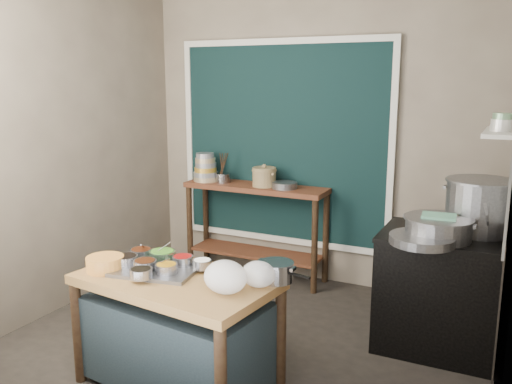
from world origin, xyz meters
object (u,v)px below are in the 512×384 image
at_px(utensil_cup, 223,178).
at_px(stock_pot, 479,206).
at_px(saucepan, 276,271).
at_px(ceramic_crock, 264,178).
at_px(steamer, 438,228).
at_px(prep_table, 178,332).
at_px(condiment_tray, 156,270).
at_px(stove_block, 443,293).
at_px(yellow_basin, 105,264).
at_px(back_counter, 256,231).

relative_size(utensil_cup, stock_pot, 0.31).
distance_m(saucepan, ceramic_crock, 2.02).
bearing_deg(saucepan, ceramic_crock, 128.95).
height_order(ceramic_crock, steamer, ceramic_crock).
bearing_deg(prep_table, condiment_tray, 178.45).
relative_size(stove_block, yellow_basin, 3.67).
distance_m(back_counter, ceramic_crock, 0.57).
distance_m(prep_table, back_counter, 2.08).
distance_m(condiment_tray, yellow_basin, 0.34).
height_order(prep_table, yellow_basin, yellow_basin).
xyz_separation_m(stove_block, condiment_tray, (-1.64, -1.27, 0.34)).
bearing_deg(stove_block, prep_table, -138.48).
height_order(utensil_cup, steamer, utensil_cup).
distance_m(yellow_basin, saucepan, 1.13).
xyz_separation_m(condiment_tray, stock_pot, (1.83, 1.42, 0.32)).
bearing_deg(yellow_basin, stock_pot, 35.79).
relative_size(utensil_cup, ceramic_crock, 0.63).
bearing_deg(yellow_basin, ceramic_crock, 85.75).
bearing_deg(utensil_cup, stock_pot, -12.85).
bearing_deg(steamer, yellow_basin, -146.89).
bearing_deg(saucepan, stove_block, 62.59).
xyz_separation_m(stove_block, yellow_basin, (-1.95, -1.40, 0.37)).
xyz_separation_m(back_counter, condiment_tray, (0.26, -2.00, 0.29)).
xyz_separation_m(prep_table, yellow_basin, (-0.49, -0.10, 0.42)).
relative_size(condiment_tray, steamer, 1.08).
height_order(back_counter, condiment_tray, back_counter).
xyz_separation_m(back_counter, stove_block, (1.90, -0.73, -0.05)).
xyz_separation_m(prep_table, condiment_tray, (-0.17, 0.03, 0.39)).
xyz_separation_m(ceramic_crock, stock_pot, (1.99, -0.56, 0.04)).
distance_m(back_counter, yellow_basin, 2.15).
xyz_separation_m(prep_table, ceramic_crock, (-0.33, 2.00, 0.66)).
relative_size(stove_block, utensil_cup, 5.76).
distance_m(prep_table, saucepan, 0.77).
height_order(back_counter, saucepan, back_counter).
bearing_deg(condiment_tray, prep_table, -8.40).
bearing_deg(stock_pot, condiment_tray, -142.20).
bearing_deg(ceramic_crock, steamer, -26.20).
xyz_separation_m(prep_table, utensil_cup, (-0.79, 2.00, 0.62)).
relative_size(yellow_basin, utensil_cup, 1.57).
height_order(stove_block, saucepan, saucepan).
bearing_deg(utensil_cup, stove_block, -17.30).
bearing_deg(prep_table, yellow_basin, -161.53).
distance_m(prep_table, stock_pot, 2.31).
distance_m(stock_pot, steamer, 0.40).
xyz_separation_m(yellow_basin, saucepan, (1.08, 0.32, 0.01)).
relative_size(condiment_tray, yellow_basin, 2.13).
bearing_deg(back_counter, stove_block, -21.02).
distance_m(prep_table, ceramic_crock, 2.14).
distance_m(prep_table, condiment_tray, 0.42).
bearing_deg(prep_table, back_counter, 108.87).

